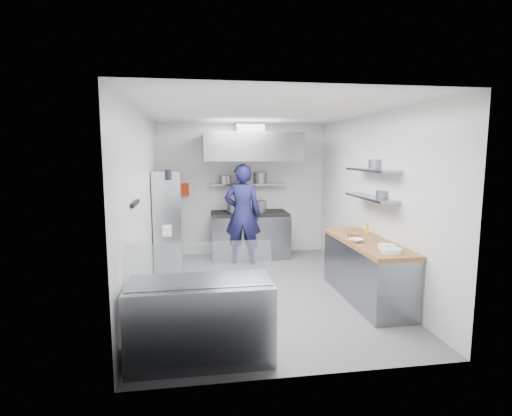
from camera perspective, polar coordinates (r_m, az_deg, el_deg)
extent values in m
plane|color=slate|center=(6.51, 0.84, -11.69)|extent=(5.00, 5.00, 0.00)
plane|color=silver|center=(6.17, 0.89, 13.64)|extent=(5.00, 5.00, 0.00)
cube|color=white|center=(8.65, -1.95, 2.69)|extent=(3.60, 2.80, 0.02)
cube|color=white|center=(3.78, 7.32, -4.10)|extent=(3.60, 2.80, 0.02)
cube|color=white|center=(6.14, -15.92, 0.27)|extent=(2.80, 5.00, 0.02)
cube|color=white|center=(6.73, 16.15, 0.90)|extent=(2.80, 5.00, 0.02)
cube|color=gray|center=(8.41, -0.91, -4.01)|extent=(1.60, 0.80, 0.90)
cube|color=black|center=(8.32, -0.92, -0.77)|extent=(1.57, 0.78, 0.06)
cylinder|color=slate|center=(8.23, -3.11, 0.04)|extent=(0.31, 0.31, 0.20)
cylinder|color=slate|center=(8.27, 0.46, 0.22)|extent=(0.31, 0.31, 0.24)
cube|color=gray|center=(8.49, -1.15, 3.41)|extent=(1.60, 0.30, 0.04)
cylinder|color=slate|center=(8.33, -4.44, 4.06)|extent=(0.26, 0.26, 0.18)
cylinder|color=slate|center=(8.63, 0.59, 4.34)|extent=(0.30, 0.30, 0.22)
cube|color=gray|center=(8.05, -0.77, 8.72)|extent=(1.90, 1.15, 0.55)
cube|color=slate|center=(8.29, -1.00, 11.32)|extent=(0.55, 0.55, 0.24)
cube|color=red|center=(8.52, -10.28, 2.63)|extent=(0.22, 0.10, 0.26)
imported|color=#181745|center=(7.84, -1.92, -0.89)|extent=(0.80, 0.61, 1.97)
cube|color=silver|center=(7.75, -12.41, -1.64)|extent=(0.50, 0.90, 1.85)
cube|color=white|center=(7.31, -12.59, -3.21)|extent=(0.15, 0.19, 0.17)
cube|color=yellow|center=(7.55, -12.55, 0.99)|extent=(0.14, 0.18, 0.16)
cylinder|color=black|center=(7.16, -12.44, 4.64)|extent=(0.12, 0.12, 0.18)
cube|color=black|center=(5.24, -16.89, 0.62)|extent=(0.04, 0.55, 0.05)
cube|color=gray|center=(6.26, 15.46, -8.76)|extent=(0.62, 2.00, 0.84)
cube|color=#935B33|center=(6.14, 15.61, -4.73)|extent=(0.65, 2.04, 0.06)
cylinder|color=white|center=(5.47, 18.75, -5.77)|extent=(0.26, 0.26, 0.06)
cylinder|color=white|center=(5.66, 18.20, -5.28)|extent=(0.24, 0.24, 0.06)
cylinder|color=#C87938|center=(6.29, 13.68, -3.81)|extent=(0.18, 0.18, 0.06)
cylinder|color=yellow|center=(6.57, 15.58, -2.85)|extent=(0.05, 0.05, 0.18)
imported|color=white|center=(5.97, 14.01, -4.50)|extent=(0.27, 0.27, 0.05)
cube|color=gray|center=(6.38, 16.02, 1.44)|extent=(0.30, 1.30, 0.04)
cube|color=gray|center=(6.35, 16.16, 5.21)|extent=(0.30, 1.30, 0.04)
cylinder|color=slate|center=(6.30, 17.80, 1.94)|extent=(0.23, 0.23, 0.10)
cylinder|color=slate|center=(6.52, 16.81, 6.04)|extent=(0.24, 0.24, 0.14)
cube|color=gray|center=(4.41, -7.92, -15.65)|extent=(1.50, 0.70, 0.85)
cube|color=silver|center=(4.08, -8.06, -7.99)|extent=(1.47, 0.19, 0.42)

